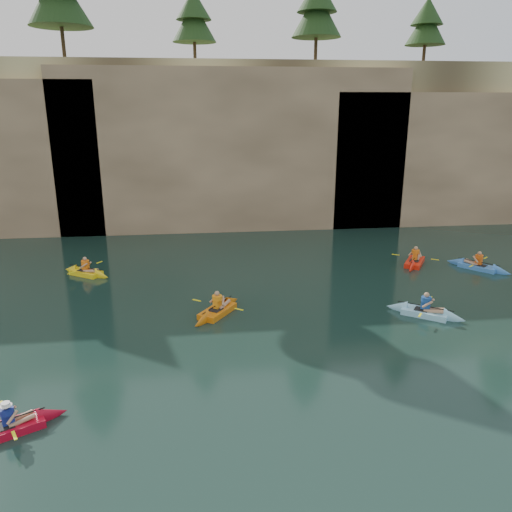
{
  "coord_description": "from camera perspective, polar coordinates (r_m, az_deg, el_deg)",
  "views": [
    {
      "loc": [
        -0.68,
        -12.73,
        8.59
      ],
      "look_at": [
        1.5,
        5.6,
        3.0
      ],
      "focal_mm": 35.0,
      "sensor_mm": 36.0,
      "label": 1
    }
  ],
  "objects": [
    {
      "name": "ground",
      "position": [
        15.37,
        -3.23,
        -17.16
      ],
      "size": [
        160.0,
        160.0,
        0.0
      ],
      "primitive_type": "plane",
      "color": "black",
      "rests_on": "ground"
    },
    {
      "name": "kayaker_blue_east",
      "position": [
        29.83,
        24.03,
        -1.09
      ],
      "size": [
        2.79,
        3.17,
        1.24
      ],
      "rotation": [
        0.0,
        0.0,
        2.26
      ],
      "color": "#4083D9",
      "rests_on": "ground"
    },
    {
      "name": "cliff",
      "position": [
        42.81,
        -6.01,
        13.29
      ],
      "size": [
        70.0,
        16.0,
        12.0
      ],
      "primitive_type": "cube",
      "color": "#CDBC7D",
      "rests_on": "ground"
    },
    {
      "name": "cliff_slab_center",
      "position": [
        35.55,
        -2.48,
        12.17
      ],
      "size": [
        24.0,
        2.4,
        11.4
      ],
      "primitive_type": "cube",
      "color": "tan",
      "rests_on": "ground"
    },
    {
      "name": "sea_cave_east",
      "position": [
        36.83,
        10.26,
        6.67
      ],
      "size": [
        5.0,
        1.0,
        4.5
      ],
      "primitive_type": "cube",
      "color": "black",
      "rests_on": "ground"
    },
    {
      "name": "cliff_slab_east",
      "position": [
        42.14,
        26.26,
        10.16
      ],
      "size": [
        26.0,
        2.4,
        9.84
      ],
      "primitive_type": "cube",
      "color": "tan",
      "rests_on": "ground"
    },
    {
      "name": "kayaker_red_far",
      "position": [
        29.42,
        17.68,
        -0.62
      ],
      "size": [
        2.58,
        3.42,
        1.31
      ],
      "rotation": [
        0.0,
        0.0,
        1.0
      ],
      "color": "red",
      "rests_on": "ground"
    },
    {
      "name": "main_kayaker",
      "position": [
        15.9,
        -26.36,
        -17.15
      ],
      "size": [
        3.05,
        2.11,
        1.15
      ],
      "rotation": [
        0.0,
        0.0,
        0.5
      ],
      "color": "red",
      "rests_on": "ground"
    },
    {
      "name": "kayaker_ltblue_near",
      "position": [
        22.51,
        18.74,
        -6.09
      ],
      "size": [
        3.12,
        2.58,
        1.3
      ],
      "rotation": [
        0.0,
        0.0,
        -0.63
      ],
      "color": "#98E0FF",
      "rests_on": "ground"
    },
    {
      "name": "kayaker_yellow",
      "position": [
        27.78,
        -18.84,
        -1.76
      ],
      "size": [
        2.94,
        2.29,
        1.24
      ],
      "rotation": [
        0.0,
        0.0,
        -0.58
      ],
      "color": "yellow",
      "rests_on": "ground"
    },
    {
      "name": "kayaker_orange",
      "position": [
        21.55,
        -4.43,
        -6.23
      ],
      "size": [
        2.59,
        3.24,
        1.3
      ],
      "rotation": [
        0.0,
        0.0,
        0.96
      ],
      "color": "orange",
      "rests_on": "ground"
    },
    {
      "name": "sea_cave_center",
      "position": [
        35.53,
        -12.05,
        5.13
      ],
      "size": [
        3.5,
        1.0,
        3.2
      ],
      "primitive_type": "cube",
      "color": "black",
      "rests_on": "ground"
    }
  ]
}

